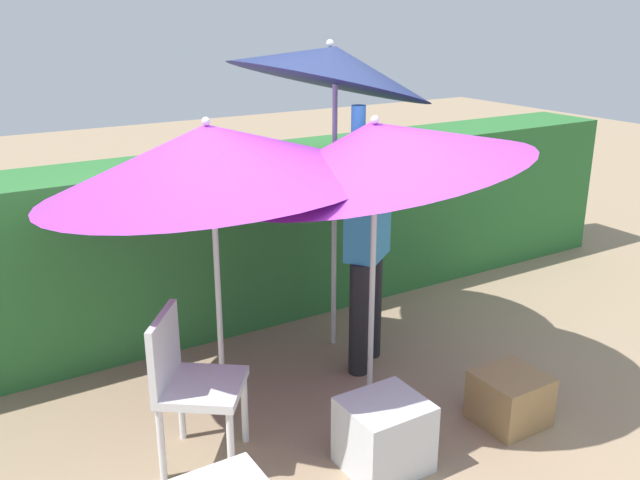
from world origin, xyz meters
The scene contains 9 objects.
ground_plane centered at (0.00, 0.00, 0.00)m, with size 24.00×24.00×0.00m, color #9E8466.
hedge_row centered at (0.00, 1.77, 0.68)m, with size 8.00×0.70×1.36m, color #2D7033.
umbrella_rainbow centered at (0.30, 0.17, 1.65)m, with size 1.90×1.86×2.07m.
umbrella_orange centered at (-0.55, 0.64, 1.63)m, with size 2.10×2.09×1.95m.
umbrella_yellow centered at (0.50, 0.95, 2.07)m, with size 1.44×1.42×2.38m.
person_vendor centered at (0.52, 0.53, 0.93)m, with size 0.50×0.40×1.88m.
chair_plastic centered at (-0.95, 0.13, 0.51)m, with size 0.62×0.62×0.89m.
cooler_box centered at (-0.07, -0.49, 0.20)m, with size 0.44×0.40×0.41m, color silver.
crate_cardboard centered at (0.85, -0.54, 0.16)m, with size 0.40×0.38×0.32m, color #9E7A4C.
Camera 1 is at (-2.09, -3.10, 2.44)m, focal length 38.75 mm.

